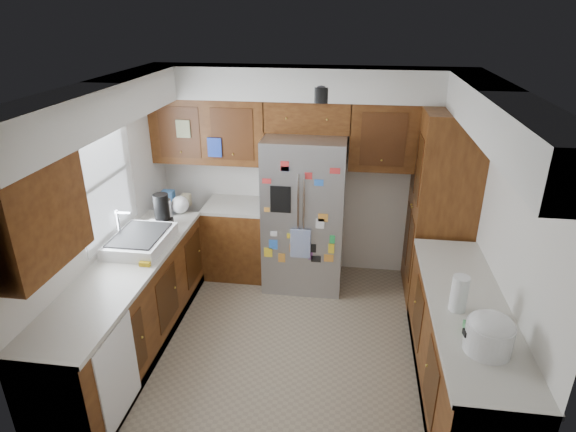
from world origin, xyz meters
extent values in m
plane|color=gray|center=(0.00, 0.00, 0.00)|extent=(3.60, 3.60, 0.00)
cube|color=silver|center=(0.00, 1.60, 1.25)|extent=(3.60, 0.04, 2.50)
cube|color=silver|center=(-1.80, 0.00, 1.25)|extent=(0.04, 3.20, 2.50)
cube|color=silver|center=(1.80, 0.00, 1.25)|extent=(0.04, 3.20, 2.50)
cube|color=silver|center=(0.00, -1.60, 1.25)|extent=(3.60, 0.04, 2.50)
cube|color=white|center=(0.00, 0.00, 2.51)|extent=(3.60, 3.20, 0.02)
cube|color=silver|center=(0.00, 1.41, 2.33)|extent=(3.60, 0.38, 0.35)
cube|color=silver|center=(-1.61, 0.00, 2.33)|extent=(0.38, 3.20, 0.35)
cube|color=silver|center=(1.61, 0.00, 2.33)|extent=(0.38, 3.20, 0.35)
cube|color=#44200D|center=(-1.14, 1.43, 1.77)|extent=(1.33, 0.34, 0.75)
cube|color=#44200D|center=(1.14, 1.43, 1.77)|extent=(1.33, 0.34, 0.75)
cube|color=#44200D|center=(-1.63, -1.15, 1.77)|extent=(0.34, 0.85, 0.75)
cube|color=white|center=(-1.79, 0.10, 1.60)|extent=(0.02, 0.90, 1.05)
cube|color=white|center=(-1.75, 0.10, 1.60)|extent=(0.01, 1.02, 1.15)
cube|color=#203FBA|center=(-1.03, 1.24, 1.62)|extent=(0.16, 0.02, 0.22)
cube|color=beige|center=(-1.39, 1.24, 1.82)|extent=(0.16, 0.02, 0.20)
cube|color=#44200D|center=(-1.50, -0.30, 0.44)|extent=(0.60, 2.60, 0.88)
cube|color=#44200D|center=(-0.83, 1.30, 0.44)|extent=(0.75, 0.60, 0.88)
cube|color=silver|center=(-1.50, -0.30, 0.90)|extent=(0.63, 2.60, 0.04)
cube|color=silver|center=(-0.83, 1.30, 0.90)|extent=(0.75, 0.60, 0.04)
cube|color=black|center=(-1.50, -0.30, 0.05)|extent=(0.60, 2.60, 0.10)
cube|color=white|center=(-1.19, -1.15, 0.46)|extent=(0.01, 0.58, 0.80)
cube|color=#44200D|center=(1.50, -0.47, 0.44)|extent=(0.60, 2.25, 0.88)
cube|color=silver|center=(1.50, -0.47, 0.90)|extent=(0.63, 2.25, 0.04)
cube|color=black|center=(1.50, -0.47, 0.05)|extent=(0.60, 2.25, 0.10)
cube|color=#44200D|center=(1.50, 1.15, 1.07)|extent=(0.60, 0.90, 2.15)
cube|color=#A3A3A8|center=(0.00, 1.21, 0.90)|extent=(0.90, 0.75, 1.80)
cylinder|color=silver|center=(-0.03, 0.82, 1.05)|extent=(0.02, 0.02, 0.90)
cylinder|color=silver|center=(0.03, 0.82, 1.05)|extent=(0.02, 0.02, 0.90)
cube|color=black|center=(-0.22, 0.83, 1.20)|extent=(0.22, 0.01, 0.30)
cube|color=silver|center=(0.00, 0.80, 0.70)|extent=(0.22, 0.01, 0.34)
cube|color=white|center=(-0.30, 0.82, 0.79)|extent=(0.07, 0.00, 0.06)
cube|color=blue|center=(-0.17, 0.82, 1.54)|extent=(0.09, 0.00, 0.05)
cube|color=blue|center=(0.18, 0.82, 1.41)|extent=(0.10, 0.00, 0.07)
cube|color=red|center=(0.34, 0.82, 1.55)|extent=(0.11, 0.00, 0.06)
cube|color=green|center=(0.01, 0.82, 0.78)|extent=(0.05, 0.00, 0.08)
cube|color=red|center=(0.07, 0.82, 1.48)|extent=(0.08, 0.00, 0.07)
cube|color=orange|center=(-0.21, 0.82, 0.50)|extent=(0.08, 0.00, 0.11)
cube|color=orange|center=(-0.10, 0.82, 0.63)|extent=(0.05, 0.00, 0.10)
cube|color=orange|center=(0.31, 0.82, 0.53)|extent=(0.11, 0.00, 0.09)
cube|color=blue|center=(0.07, 0.82, 0.76)|extent=(0.06, 0.00, 0.09)
cube|color=black|center=(0.17, 0.82, 0.51)|extent=(0.11, 0.00, 0.08)
cube|color=blue|center=(-0.31, 0.82, 0.66)|extent=(0.10, 0.00, 0.12)
cube|color=yellow|center=(-0.36, 0.82, 0.55)|extent=(0.09, 0.00, 0.11)
cube|color=green|center=(0.35, 0.82, 0.76)|extent=(0.06, 0.00, 0.10)
cube|color=red|center=(-0.17, 0.82, 1.57)|extent=(0.09, 0.00, 0.11)
cube|color=white|center=(0.21, 0.82, 0.95)|extent=(0.09, 0.00, 0.12)
cube|color=orange|center=(-0.37, 0.82, 1.07)|extent=(0.06, 0.00, 0.05)
cube|color=yellow|center=(0.34, 0.82, 0.65)|extent=(0.06, 0.00, 0.12)
cube|color=red|center=(-0.37, 0.82, 1.40)|extent=(0.10, 0.00, 0.06)
cube|color=#8C4C99|center=(0.11, 0.82, 0.55)|extent=(0.05, 0.00, 0.09)
cube|color=yellow|center=(-0.10, 0.82, 0.78)|extent=(0.10, 0.00, 0.06)
cube|color=orange|center=(0.24, 0.82, 1.02)|extent=(0.11, 0.00, 0.09)
cube|color=black|center=(0.14, 0.82, 0.64)|extent=(0.06, 0.00, 0.10)
cube|color=#44200D|center=(0.00, 1.43, 1.98)|extent=(0.96, 0.34, 0.35)
sphere|color=#1623A1|center=(-0.28, 1.40, 2.31)|extent=(0.32, 0.32, 0.32)
cylinder|color=black|center=(0.15, 1.34, 2.23)|extent=(0.29, 0.29, 0.16)
ellipsoid|color=#333338|center=(0.15, 1.34, 2.31)|extent=(0.27, 0.27, 0.12)
cube|color=white|center=(-1.50, 0.10, 0.98)|extent=(0.52, 0.70, 0.12)
cube|color=black|center=(-1.50, 0.10, 1.04)|extent=(0.44, 0.60, 0.02)
cylinder|color=silver|center=(-1.70, 0.10, 1.14)|extent=(0.02, 0.02, 0.30)
cylinder|color=silver|center=(-1.64, 0.10, 1.27)|extent=(0.16, 0.02, 0.02)
cube|color=yellow|center=(-1.30, -0.20, 0.94)|extent=(0.10, 0.18, 0.04)
cube|color=black|center=(-1.44, 0.54, 0.97)|extent=(0.18, 0.14, 0.10)
cylinder|color=black|center=(-1.44, 0.54, 1.16)|extent=(0.16, 0.16, 0.28)
cylinder|color=#A3A3A8|center=(-1.53, 0.84, 1.02)|extent=(0.14, 0.14, 0.20)
sphere|color=white|center=(-1.40, 0.95, 1.02)|extent=(0.20, 0.20, 0.20)
cube|color=#3F72B2|center=(-1.62, 1.17, 1.01)|extent=(0.14, 0.10, 0.18)
cube|color=#BFB28C|center=(-1.40, 1.19, 0.99)|extent=(0.10, 0.08, 0.14)
cylinder|color=white|center=(-1.53, 0.48, 0.98)|extent=(0.08, 0.08, 0.11)
cylinder|color=white|center=(1.50, -1.05, 1.03)|extent=(0.32, 0.32, 0.21)
ellipsoid|color=white|center=(1.50, -1.05, 1.13)|extent=(0.31, 0.31, 0.14)
cube|color=black|center=(1.35, -1.05, 1.05)|extent=(0.04, 0.06, 0.04)
cylinder|color=white|center=(1.38, -0.58, 1.07)|extent=(0.13, 0.13, 0.29)
camera|label=1|loc=(0.52, -3.87, 3.09)|focal=30.00mm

